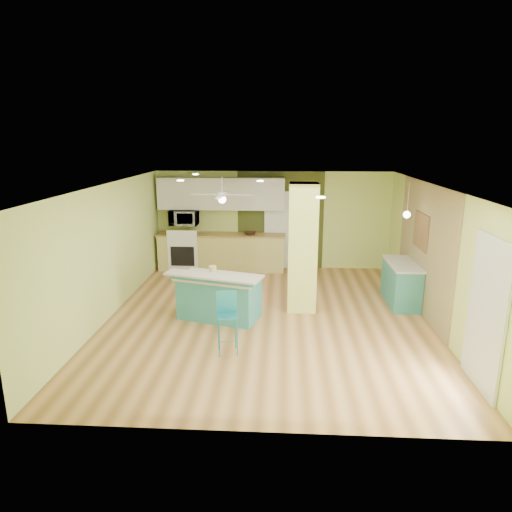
{
  "coord_description": "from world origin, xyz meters",
  "views": [
    {
      "loc": [
        0.26,
        -8.11,
        3.32
      ],
      "look_at": [
        -0.25,
        0.4,
        1.1
      ],
      "focal_mm": 32.0,
      "sensor_mm": 36.0,
      "label": 1
    }
  ],
  "objects_px": {
    "fruit_bowl": "(250,233)",
    "canister": "(213,271)",
    "side_counter": "(401,283)",
    "peninsula": "(219,296)",
    "bar_stool": "(227,312)"
  },
  "relations": [
    {
      "from": "peninsula",
      "to": "bar_stool",
      "type": "height_order",
      "value": "bar_stool"
    },
    {
      "from": "side_counter",
      "to": "canister",
      "type": "relative_size",
      "value": 7.67
    },
    {
      "from": "peninsula",
      "to": "bar_stool",
      "type": "bearing_deg",
      "value": -60.51
    },
    {
      "from": "peninsula",
      "to": "side_counter",
      "type": "relative_size",
      "value": 1.37
    },
    {
      "from": "bar_stool",
      "to": "side_counter",
      "type": "xyz_separation_m",
      "value": [
        3.29,
        2.38,
        -0.23
      ]
    },
    {
      "from": "peninsula",
      "to": "side_counter",
      "type": "xyz_separation_m",
      "value": [
        3.62,
        1.01,
        0.0
      ]
    },
    {
      "from": "peninsula",
      "to": "fruit_bowl",
      "type": "xyz_separation_m",
      "value": [
        0.36,
        3.22,
        0.55
      ]
    },
    {
      "from": "bar_stool",
      "to": "fruit_bowl",
      "type": "height_order",
      "value": "fruit_bowl"
    },
    {
      "from": "peninsula",
      "to": "side_counter",
      "type": "bearing_deg",
      "value": 31.78
    },
    {
      "from": "peninsula",
      "to": "bar_stool",
      "type": "relative_size",
      "value": 1.86
    },
    {
      "from": "peninsula",
      "to": "side_counter",
      "type": "height_order",
      "value": "peninsula"
    },
    {
      "from": "side_counter",
      "to": "fruit_bowl",
      "type": "bearing_deg",
      "value": 145.88
    },
    {
      "from": "bar_stool",
      "to": "canister",
      "type": "distance_m",
      "value": 1.56
    },
    {
      "from": "fruit_bowl",
      "to": "canister",
      "type": "distance_m",
      "value": 3.15
    },
    {
      "from": "bar_stool",
      "to": "fruit_bowl",
      "type": "bearing_deg",
      "value": 78.78
    }
  ]
}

